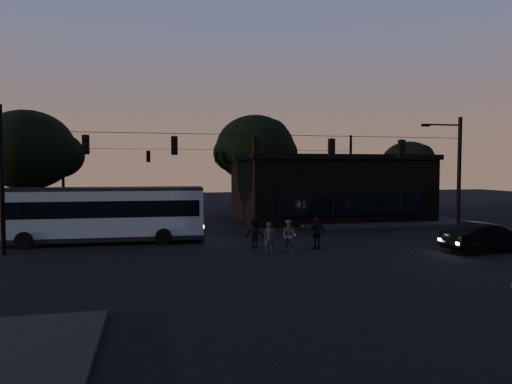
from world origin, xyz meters
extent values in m
plane|color=black|center=(0.00, 0.00, 0.00)|extent=(120.00, 120.00, 0.00)
cube|color=black|center=(12.00, 14.00, 0.07)|extent=(14.00, 10.00, 0.15)
cube|color=black|center=(-14.00, 14.00, 0.07)|extent=(14.00, 10.00, 0.15)
cube|color=black|center=(9.00, 16.00, 2.50)|extent=(15.00, 10.00, 5.00)
cube|color=black|center=(9.00, 16.00, 5.20)|extent=(15.40, 10.40, 0.40)
cube|color=black|center=(9.00, 10.88, 1.80)|extent=(11.50, 0.18, 2.00)
cylinder|color=black|center=(4.00, 22.00, 2.00)|extent=(0.44, 0.44, 4.00)
ellipsoid|color=black|center=(4.00, 22.00, 6.20)|extent=(7.60, 7.60, 6.46)
cylinder|color=black|center=(18.00, 18.00, 1.50)|extent=(0.44, 0.44, 3.00)
ellipsoid|color=black|center=(18.00, 18.00, 4.65)|extent=(5.20, 5.20, 4.42)
cylinder|color=black|center=(-14.00, 13.00, 1.80)|extent=(0.44, 0.44, 3.60)
ellipsoid|color=black|center=(-14.00, 13.00, 5.58)|extent=(6.40, 6.40, 5.44)
cylinder|color=black|center=(-13.00, 4.00, 3.75)|extent=(0.24, 0.24, 7.50)
cylinder|color=black|center=(13.00, 4.00, 3.75)|extent=(0.24, 0.24, 7.50)
cylinder|color=black|center=(0.00, 4.00, 6.20)|extent=(26.00, 0.03, 0.03)
cube|color=black|center=(-9.00, 4.00, 5.55)|extent=(0.34, 0.30, 1.00)
cube|color=black|center=(-4.50, 4.00, 5.55)|extent=(0.34, 0.30, 1.00)
cube|color=black|center=(0.00, 4.00, 5.55)|extent=(0.34, 0.30, 1.00)
cube|color=black|center=(4.50, 4.00, 5.55)|extent=(0.34, 0.30, 1.00)
cube|color=black|center=(9.00, 4.00, 5.55)|extent=(0.34, 0.30, 1.00)
cylinder|color=black|center=(-13.00, 20.00, 3.75)|extent=(0.24, 0.24, 7.50)
cylinder|color=black|center=(13.00, 20.00, 3.75)|extent=(0.24, 0.24, 7.50)
cylinder|color=black|center=(0.00, 20.00, 6.00)|extent=(26.00, 0.03, 0.03)
cube|color=black|center=(-6.00, 20.00, 5.35)|extent=(0.34, 0.30, 1.00)
cube|color=black|center=(0.00, 20.00, 5.35)|extent=(0.34, 0.30, 1.00)
cube|color=black|center=(6.00, 20.00, 5.35)|extent=(0.34, 0.30, 1.00)
cube|color=#7B969D|center=(-8.43, 6.65, 1.80)|extent=(11.40, 3.02, 2.67)
cube|color=black|center=(-8.43, 6.65, 2.06)|extent=(10.95, 3.04, 0.93)
cube|color=black|center=(-8.43, 6.65, 3.13)|extent=(11.40, 3.02, 0.15)
cube|color=black|center=(-8.43, 6.65, 0.36)|extent=(11.50, 3.08, 0.26)
cylinder|color=black|center=(-12.44, 5.52, 0.46)|extent=(0.93, 0.29, 0.93)
cylinder|color=black|center=(-12.33, 8.09, 0.46)|extent=(0.93, 0.29, 0.93)
cylinder|color=black|center=(-5.09, 5.23, 0.46)|extent=(0.93, 0.29, 0.93)
cylinder|color=black|center=(-4.99, 7.80, 0.46)|extent=(0.93, 0.29, 0.93)
imported|color=black|center=(11.19, -0.71, 0.76)|extent=(4.73, 1.90, 1.53)
imported|color=#202628|center=(0.13, 1.49, 0.79)|extent=(0.64, 0.48, 1.58)
imported|color=#4C4945|center=(1.20, 1.53, 0.84)|extent=(1.03, 1.00, 1.67)
imported|color=black|center=(2.89, 1.99, 0.88)|extent=(1.11, 0.70, 1.75)
imported|color=black|center=(-0.28, 3.02, 0.83)|extent=(1.22, 1.17, 1.67)
camera|label=1|loc=(-5.66, -20.92, 4.35)|focal=32.00mm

